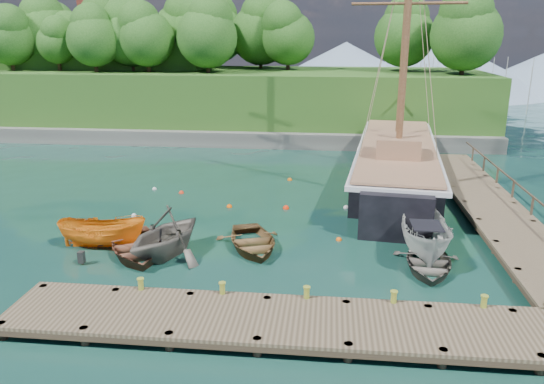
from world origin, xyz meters
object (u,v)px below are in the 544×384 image
Objects in this scene: rowboat_0 at (137,254)px; schooner at (396,167)px; rowboat_1 at (167,255)px; motorboat_orange at (104,247)px; cabin_boat_white at (424,255)px; rowboat_2 at (253,248)px; rowboat_3 at (427,269)px.

schooner is at bearing 19.78° from rowboat_0.
motorboat_orange is (-3.21, 0.64, 0.00)m from rowboat_1.
motorboat_orange is 0.78× the size of cabin_boat_white.
rowboat_3 is at bearing -29.60° from rowboat_2.
rowboat_0 is 1.13× the size of motorboat_orange.
rowboat_0 is 1.35m from rowboat_1.
rowboat_3 is 0.75× the size of cabin_boat_white.
rowboat_1 is 1.09× the size of motorboat_orange.
cabin_boat_white is 11.85m from schooner.
motorboat_orange reaches higher than rowboat_0.
rowboat_0 is at bearing -155.77° from rowboat_1.
cabin_boat_white is at bearing 91.73° from rowboat_3.
motorboat_orange is 14.66m from cabin_boat_white.
schooner reaches higher than cabin_boat_white.
cabin_boat_white is (7.74, 0.04, 0.00)m from rowboat_2.
rowboat_3 is (11.34, -0.22, 0.00)m from rowboat_1.
rowboat_2 is 0.16× the size of schooner.
cabin_boat_white is at bearing -18.75° from rowboat_2.
rowboat_2 is (5.05, 1.26, 0.00)m from rowboat_0.
rowboat_3 is 0.15× the size of schooner.
rowboat_2 is 7.74m from cabin_boat_white.
cabin_boat_white is (0.10, 1.46, 0.00)m from rowboat_3.
rowboat_0 is 12.69m from rowboat_3.
schooner reaches higher than motorboat_orange.
rowboat_1 is at bearing -175.41° from rowboat_3.
cabin_boat_white reaches higher than rowboat_0.
schooner reaches higher than rowboat_1.
cabin_boat_white is at bearing 28.19° from rowboat_1.
rowboat_0 is 1.09× the size of rowboat_2.
rowboat_2 is (3.70, 1.21, 0.00)m from rowboat_1.
rowboat_3 is at bearing -83.99° from schooner.
rowboat_1 is at bearing -104.92° from motorboat_orange.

